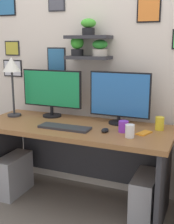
% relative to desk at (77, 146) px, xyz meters
% --- Properties ---
extents(ground_plane, '(8.00, 8.00, 0.00)m').
position_rel_desk_xyz_m(ground_plane, '(0.00, -0.06, -0.54)').
color(ground_plane, '#70665B').
extents(back_wall_assembly, '(4.40, 0.24, 2.70)m').
position_rel_desk_xyz_m(back_wall_assembly, '(-0.00, 0.38, 0.81)').
color(back_wall_assembly, beige).
rests_on(back_wall_assembly, ground).
extents(desk, '(1.69, 0.68, 0.75)m').
position_rel_desk_xyz_m(desk, '(0.00, 0.00, 0.00)').
color(desk, brown).
rests_on(desk, ground).
extents(monitor_left, '(0.61, 0.18, 0.45)m').
position_rel_desk_xyz_m(monitor_left, '(-0.34, 0.16, 0.46)').
color(monitor_left, black).
rests_on(monitor_left, desk).
extents(monitor_right, '(0.54, 0.18, 0.45)m').
position_rel_desk_xyz_m(monitor_right, '(0.34, 0.16, 0.44)').
color(monitor_right, black).
rests_on(monitor_right, desk).
extents(keyboard, '(0.44, 0.14, 0.02)m').
position_rel_desk_xyz_m(keyboard, '(-0.03, -0.18, 0.22)').
color(keyboard, '#2D2D33').
rests_on(keyboard, desk).
extents(computer_mouse, '(0.06, 0.09, 0.03)m').
position_rel_desk_xyz_m(computer_mouse, '(0.31, -0.14, 0.22)').
color(computer_mouse, black).
rests_on(computer_mouse, desk).
extents(desk_lamp, '(0.17, 0.17, 0.57)m').
position_rel_desk_xyz_m(desk_lamp, '(-0.68, 0.02, 0.66)').
color(desk_lamp, '#2D2D33').
rests_on(desk_lamp, desk).
extents(cell_phone, '(0.12, 0.16, 0.01)m').
position_rel_desk_xyz_m(cell_phone, '(0.61, -0.06, 0.21)').
color(cell_phone, orange).
rests_on(cell_phone, desk).
extents(coffee_mug, '(0.08, 0.08, 0.09)m').
position_rel_desk_xyz_m(coffee_mug, '(0.45, -0.07, 0.25)').
color(coffee_mug, purple).
rests_on(coffee_mug, desk).
extents(pen_cup, '(0.07, 0.07, 0.10)m').
position_rel_desk_xyz_m(pen_cup, '(0.53, -0.19, 0.26)').
color(pen_cup, white).
rests_on(pen_cup, desk).
extents(water_cup, '(0.07, 0.07, 0.11)m').
position_rel_desk_xyz_m(water_cup, '(0.70, 0.09, 0.26)').
color(water_cup, yellow).
rests_on(water_cup, desk).
extents(computer_tower_left, '(0.18, 0.40, 0.39)m').
position_rel_desk_xyz_m(computer_tower_left, '(-0.63, -0.10, -0.35)').
color(computer_tower_left, '#99999E').
rests_on(computer_tower_left, ground).
extents(computer_tower_right, '(0.18, 0.40, 0.40)m').
position_rel_desk_xyz_m(computer_tower_right, '(0.64, -0.05, -0.34)').
color(computer_tower_right, '#99999E').
rests_on(computer_tower_right, ground).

